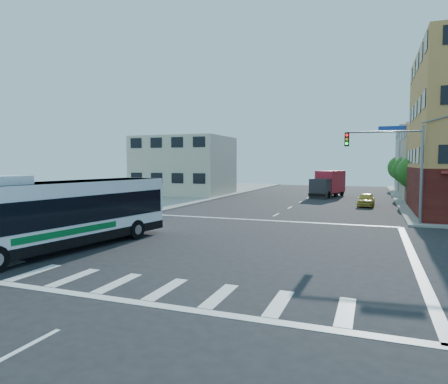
% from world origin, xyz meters
% --- Properties ---
extents(ground, '(120.00, 120.00, 0.00)m').
position_xyz_m(ground, '(0.00, 0.00, 0.00)').
color(ground, black).
rests_on(ground, ground).
extents(sidewalk_nw, '(50.00, 50.00, 0.15)m').
position_xyz_m(sidewalk_nw, '(-35.00, 35.00, 0.07)').
color(sidewalk_nw, gray).
rests_on(sidewalk_nw, ground).
extents(building_east_far, '(12.06, 10.06, 10.00)m').
position_xyz_m(building_east_far, '(16.98, 47.98, 5.01)').
color(building_east_far, '#A6A7A1').
rests_on(building_east_far, ground).
extents(building_west, '(12.06, 10.06, 8.00)m').
position_xyz_m(building_west, '(-17.02, 29.98, 4.01)').
color(building_west, beige).
rests_on(building_west, ground).
extents(signal_mast_ne, '(7.91, 1.13, 8.07)m').
position_xyz_m(signal_mast_ne, '(9.08, 10.62, 4.98)').
color(signal_mast_ne, slate).
rests_on(signal_mast_ne, ground).
extents(street_tree_a, '(3.60, 3.60, 5.53)m').
position_xyz_m(street_tree_a, '(11.90, 27.92, 3.59)').
color(street_tree_a, '#322112').
rests_on(street_tree_a, ground).
extents(street_tree_b, '(3.80, 3.80, 5.79)m').
position_xyz_m(street_tree_b, '(11.90, 35.92, 3.75)').
color(street_tree_b, '#322112').
rests_on(street_tree_b, ground).
extents(street_tree_c, '(3.40, 3.40, 5.29)m').
position_xyz_m(street_tree_c, '(11.90, 43.92, 3.46)').
color(street_tree_c, '#322112').
rests_on(street_tree_c, ground).
extents(street_tree_d, '(4.00, 4.00, 6.03)m').
position_xyz_m(street_tree_d, '(11.90, 51.92, 3.88)').
color(street_tree_d, '#322112').
rests_on(street_tree_d, ground).
extents(transit_bus, '(4.68, 13.22, 3.84)m').
position_xyz_m(transit_bus, '(-6.99, -4.37, 1.88)').
color(transit_bus, black).
rests_on(transit_bus, ground).
extents(box_truck, '(3.97, 7.85, 3.40)m').
position_xyz_m(box_truck, '(2.15, 33.22, 1.65)').
color(box_truck, '#27262B').
rests_on(box_truck, ground).
extents(parked_car, '(1.76, 4.08, 1.37)m').
position_xyz_m(parked_car, '(7.01, 22.93, 0.69)').
color(parked_car, gold).
rests_on(parked_car, ground).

